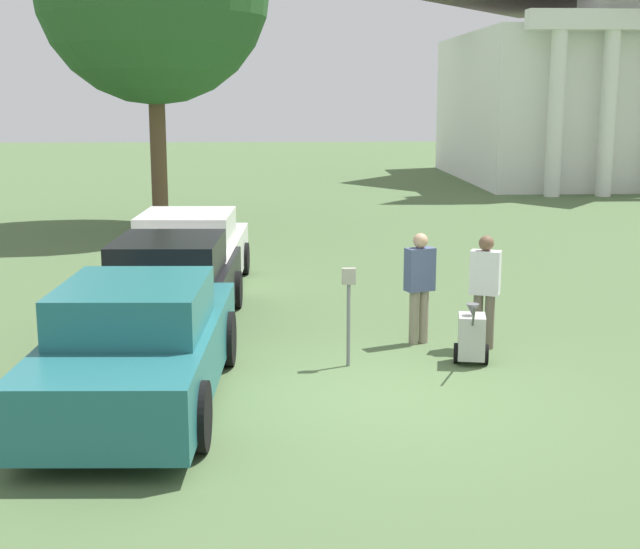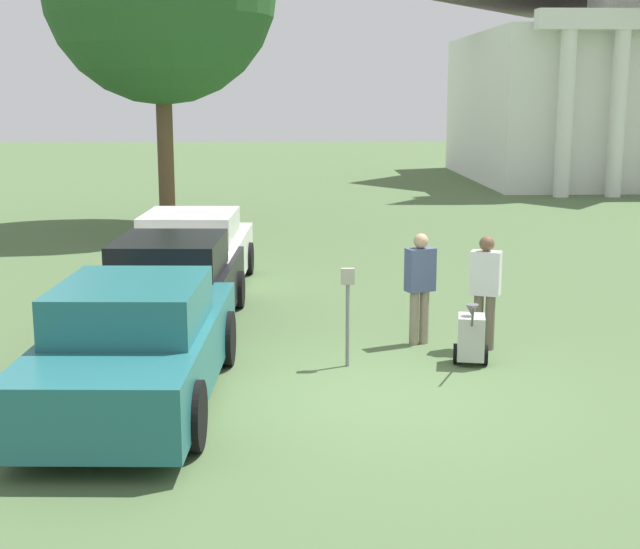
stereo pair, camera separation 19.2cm
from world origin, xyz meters
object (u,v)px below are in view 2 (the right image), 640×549
object	(u,v)px
parked_car_teal	(136,346)
person_worker	(420,282)
parked_car_white	(192,254)
parking_meter	(348,298)
church	(588,47)
person_supervisor	(485,285)
equipment_cart	(471,337)
parked_car_black	(172,287)

from	to	relation	value
parked_car_teal	person_worker	distance (m)	4.48
parked_car_teal	parked_car_white	xyz separation A→B (m)	(0.00, 6.35, -0.02)
parking_meter	church	bearing A→B (deg)	65.90
parked_car_white	parking_meter	distance (m)	5.63
church	parked_car_teal	bearing A→B (deg)	-117.40
person_supervisor	equipment_cart	world-z (taller)	person_supervisor
parked_car_white	church	distance (m)	26.59
parked_car_white	person_worker	xyz separation A→B (m)	(3.75, -3.90, 0.25)
person_worker	church	bearing A→B (deg)	-134.97
parked_car_teal	person_supervisor	size ratio (longest dim) A/B	2.94
parked_car_white	person_worker	world-z (taller)	person_worker
equipment_cart	parked_car_black	bearing A→B (deg)	165.89
equipment_cart	church	size ratio (longest dim) A/B	0.05
parked_car_teal	parking_meter	bearing A→B (deg)	30.35
parking_meter	church	size ratio (longest dim) A/B	0.06
parking_meter	person_supervisor	size ratio (longest dim) A/B	0.82
parked_car_white	equipment_cart	size ratio (longest dim) A/B	4.76
parked_car_white	person_supervisor	xyz separation A→B (m)	(4.65, -4.20, 0.26)
person_worker	parking_meter	bearing A→B (deg)	21.25
parked_car_teal	church	xyz separation A→B (m)	(14.55, 28.06, 4.91)
parking_meter	equipment_cart	size ratio (longest dim) A/B	1.35
parked_car_black	person_worker	xyz separation A→B (m)	(3.75, -0.95, 0.26)
parking_meter	parked_car_teal	bearing A→B (deg)	-152.26
parking_meter	person_worker	size ratio (longest dim) A/B	0.82
person_supervisor	person_worker	bearing A→B (deg)	4.67
person_supervisor	equipment_cart	distance (m)	0.99
equipment_cart	church	bearing A→B (deg)	79.76
parked_car_teal	parked_car_black	bearing A→B (deg)	92.61
parked_car_white	person_worker	distance (m)	5.42
person_supervisor	parked_car_white	bearing A→B (deg)	-19.01
parked_car_black	church	bearing A→B (deg)	62.08
parking_meter	person_worker	xyz separation A→B (m)	(1.14, 1.07, -0.01)
parking_meter	equipment_cart	xyz separation A→B (m)	(1.70, 0.02, -0.56)
person_worker	equipment_cart	world-z (taller)	person_worker
parked_car_black	equipment_cart	size ratio (longest dim) A/B	4.74
parked_car_black	parking_meter	bearing A→B (deg)	-35.12
parking_meter	person_worker	world-z (taller)	person_worker
parked_car_teal	parked_car_black	distance (m)	3.40
parked_car_teal	equipment_cart	bearing A→B (deg)	20.57
parked_car_white	person_worker	bearing A→B (deg)	-43.55
person_supervisor	equipment_cart	size ratio (longest dim) A/B	1.66
church	parked_car_white	bearing A→B (deg)	-123.83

